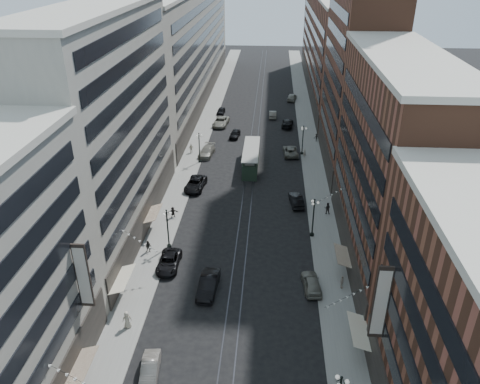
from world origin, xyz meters
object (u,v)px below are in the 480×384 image
(lamppost_se_far, at_px, (313,216))
(streetcar, at_px, (251,158))
(car_9, at_px, (221,111))
(car_1, at_px, (150,369))
(car_2, at_px, (169,262))
(pedestrian_8, at_px, (305,153))
(car_7, at_px, (195,184))
(car_5, at_px, (208,285))
(car_14, at_px, (273,114))
(car_4, at_px, (311,283))
(car_13, at_px, (235,134))
(car_10, at_px, (296,200))
(pedestrian_4, at_px, (342,282))
(car_12, at_px, (287,123))
(pedestrian_5, at_px, (173,212))
(lamppost_sw_mid, at_px, (199,147))
(pedestrian_9, at_px, (317,138))
(pedestrian_1, at_px, (127,320))
(pedestrian_6, at_px, (191,148))
(lamppost_se_mid, at_px, (303,139))
(lamppost_sw_far, at_px, (168,227))
(car_extra_1, at_px, (292,97))
(car_8, at_px, (207,151))
(car_extra_0, at_px, (221,122))
(pedestrian_7, at_px, (327,208))
(pedestrian_2, at_px, (148,247))
(car_11, at_px, (290,151))

(lamppost_se_far, relative_size, streetcar, 0.45)
(car_9, bearing_deg, streetcar, -70.13)
(car_1, distance_m, car_9, 75.09)
(lamppost_se_far, distance_m, car_2, 19.46)
(pedestrian_8, bearing_deg, car_9, -86.93)
(car_1, bearing_deg, car_7, 86.76)
(car_5, height_order, car_14, car_5)
(car_4, xyz_separation_m, car_13, (-12.35, 46.94, -0.05))
(car_4, xyz_separation_m, car_10, (-0.97, 19.50, 0.01))
(car_2, xyz_separation_m, pedestrian_8, (17.97, 34.50, 0.20))
(pedestrian_4, distance_m, car_12, 54.19)
(pedestrian_5, height_order, pedestrian_8, pedestrian_5)
(lamppost_sw_mid, distance_m, pedestrian_9, 24.54)
(car_2, height_order, pedestrian_5, pedestrian_5)
(pedestrian_1, distance_m, pedestrian_6, 45.53)
(lamppost_sw_mid, xyz_separation_m, lamppost_se_mid, (18.40, 5.00, 0.00))
(lamppost_sw_far, xyz_separation_m, car_12, (16.00, 47.29, -2.28))
(lamppost_se_mid, distance_m, car_12, 15.64)
(car_5, distance_m, car_14, 61.74)
(car_10, relative_size, car_extra_1, 0.95)
(car_10, bearing_deg, car_2, 39.02)
(lamppost_se_mid, distance_m, car_13, 15.60)
(car_9, distance_m, pedestrian_5, 47.71)
(lamppost_se_far, height_order, pedestrian_9, lamppost_se_far)
(lamppost_sw_far, height_order, car_8, lamppost_sw_far)
(car_extra_1, bearing_deg, car_7, 79.02)
(pedestrian_9, distance_m, car_extra_0, 21.67)
(car_2, distance_m, car_7, 20.78)
(lamppost_se_mid, distance_m, car_4, 38.96)
(car_extra_0, bearing_deg, car_1, -83.76)
(car_7, xyz_separation_m, pedestrian_8, (17.97, 13.72, 0.12))
(lamppost_sw_far, distance_m, pedestrian_7, 23.30)
(pedestrian_7, bearing_deg, car_8, -34.72)
(pedestrian_5, bearing_deg, streetcar, 44.59)
(car_7, relative_size, pedestrian_8, 3.74)
(car_13, height_order, car_14, car_14)
(car_5, distance_m, car_8, 38.77)
(pedestrian_5, bearing_deg, car_extra_0, 69.55)
(car_1, bearing_deg, lamppost_sw_mid, 87.20)
(streetcar, relative_size, pedestrian_8, 7.68)
(car_4, xyz_separation_m, car_9, (-16.80, 62.02, -0.11))
(streetcar, relative_size, pedestrian_7, 6.80)
(pedestrian_4, xyz_separation_m, car_10, (-4.36, 19.30, -0.14))
(car_7, distance_m, car_10, 16.38)
(car_1, height_order, car_9, car_1)
(pedestrian_2, height_order, pedestrian_6, pedestrian_6)
(car_11, distance_m, car_14, 21.83)
(car_extra_1, bearing_deg, streetcar, 85.97)
(car_9, distance_m, car_extra_0, 8.15)
(lamppost_sw_mid, distance_m, streetcar, 9.38)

